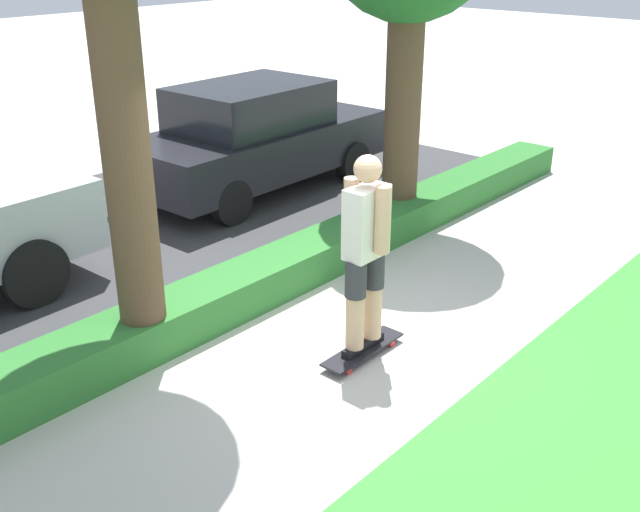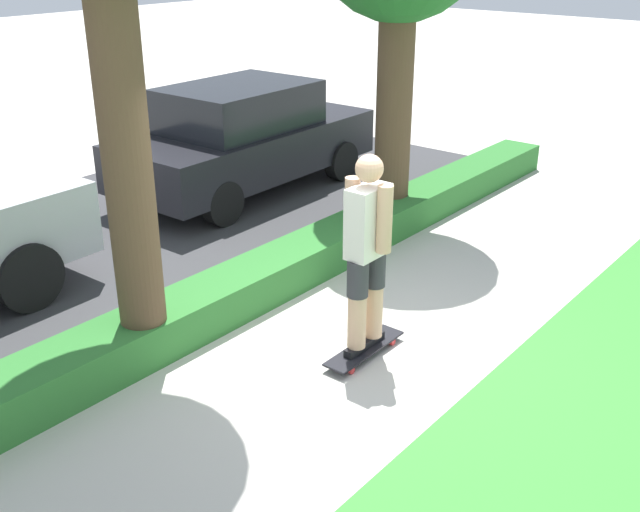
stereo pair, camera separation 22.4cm
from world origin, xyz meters
name	(u,v)px [view 1 (the left image)]	position (x,y,z in m)	size (l,w,h in m)	color
ground_plane	(371,355)	(0.00, 0.00, 0.00)	(60.00, 60.00, 0.00)	#BCB7AD
street_asphalt	(107,240)	(0.00, 4.20, 0.00)	(12.89, 5.00, 0.01)	#38383A
hedge_row	(249,285)	(0.00, 1.60, 0.20)	(12.89, 0.60, 0.40)	#2D702D
skateboard	(363,349)	(-0.07, 0.04, 0.07)	(0.94, 0.24, 0.09)	black
skater_person	(366,250)	(-0.07, 0.04, 1.06)	(0.52, 0.47, 1.82)	black
parked_car_middle	(256,137)	(2.68, 4.23, 0.81)	(4.14, 1.78, 1.59)	black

